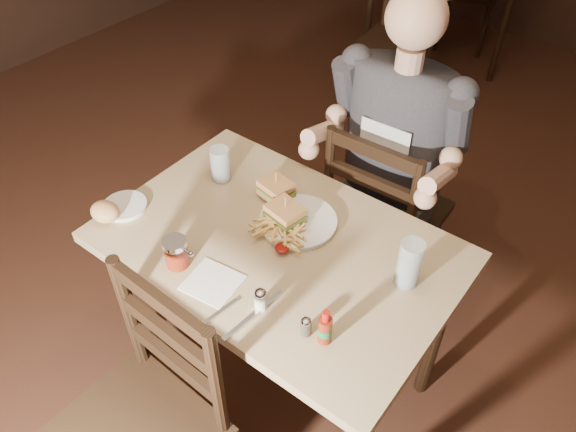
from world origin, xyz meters
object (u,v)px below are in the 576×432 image
Objects in this scene: bg_chair_near at (394,43)px; dinner_plate at (298,223)px; side_plate at (125,207)px; chair_far at (386,213)px; syrup_dispenser at (176,253)px; main_table at (278,262)px; glass_left at (220,164)px; diner at (396,121)px; hot_sauce at (325,327)px; glass_right at (409,264)px.

dinner_plate is (0.74, -1.94, 0.34)m from bg_chair_near.
chair_far is at bearing 56.55° from side_plate.
main_table is at bearing 53.73° from syrup_dispenser.
glass_left is 1.29× the size of syrup_dispenser.
chair_far reaches higher than bg_chair_near.
syrup_dispenser reaches higher than main_table.
diner reaches higher than hot_sauce.
dinner_plate is at bearing -179.36° from glass_right.
main_table is 4.52× the size of dinner_plate.
syrup_dispenser reaches higher than dinner_plate.
side_plate is at bearing -149.10° from dinner_plate.
glass_right is at bearing 31.62° from syrup_dispenser.
chair_far is 1.62m from bg_chair_near.
hot_sauce is at bearing 5.06° from syrup_dispenser.
bg_chair_near is at bearing 109.96° from main_table.
bg_chair_near is (-0.75, 2.05, -0.25)m from main_table.
glass_right reaches higher than side_plate.
glass_right is 0.95m from side_plate.
glass_right is at bearing 15.77° from main_table.
side_plate is (-0.90, -0.31, -0.07)m from glass_right.
hot_sauce reaches higher than main_table.
diner is (0.79, -1.46, 0.50)m from bg_chair_near.
chair_far is 0.74m from glass_right.
dinner_plate is 0.36m from glass_left.
chair_far is 0.76m from glass_left.
hot_sauce is (1.07, -2.25, 0.40)m from bg_chair_near.
dinner_plate is 0.46m from hot_sauce.
main_table is 1.29× the size of bg_chair_near.
hot_sauce is at bearing -74.04° from diner.
bg_chair_near is 2.01m from glass_left.
glass_right is at bearing -57.76° from diner.
diner is 3.71× the size of dinner_plate.
diner is at bearing 125.40° from glass_right.
main_table is at bearing 148.08° from hot_sauce.
side_plate is (-0.56, -0.79, -0.16)m from diner.
hot_sauce is 1.23× the size of syrup_dispenser.
diner is at bearing 49.06° from glass_left.
bg_chair_near is 3.51× the size of dinner_plate.
hot_sauce is 0.83m from side_plate.
hot_sauce is (0.33, -0.20, 0.15)m from main_table.
chair_far is at bearing 84.63° from dinner_plate.
main_table is at bearing -88.03° from dinner_plate.
syrup_dispenser is 0.69× the size of side_plate.
diner is at bearing 109.11° from hot_sauce.
hot_sauce reaches higher than bg_chair_near.
glass_left is at bearing 65.34° from side_plate.
glass_left is at bearing 154.62° from hot_sauce.
glass_right is 0.68m from syrup_dispenser.
bg_chair_near is 6.03× the size of side_plate.
dinner_plate is at bearing 30.90° from side_plate.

